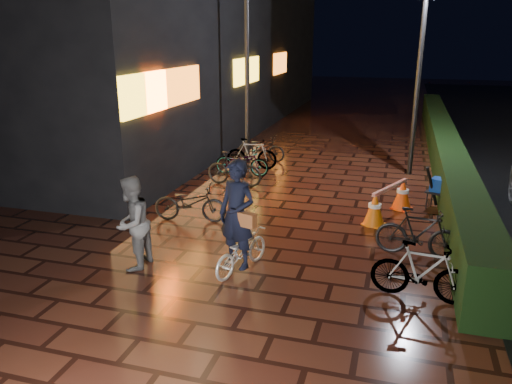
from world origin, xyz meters
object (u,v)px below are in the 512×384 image
(bystander_person, at_px, (132,223))
(cart_assembly, at_px, (440,187))
(traffic_barrier, at_px, (389,201))
(cyclist, at_px, (239,232))

(bystander_person, xyz_separation_m, cart_assembly, (5.17, 4.66, -0.28))
(cart_assembly, bearing_deg, traffic_barrier, -142.12)
(bystander_person, distance_m, traffic_barrier, 5.62)
(traffic_barrier, bearing_deg, cart_assembly, 37.88)
(cyclist, height_order, traffic_barrier, cyclist)
(bystander_person, xyz_separation_m, traffic_barrier, (4.10, 3.83, -0.45))
(traffic_barrier, bearing_deg, bystander_person, -136.96)
(bystander_person, bearing_deg, cyclist, 101.05)
(bystander_person, height_order, cart_assembly, bystander_person)
(cyclist, height_order, cart_assembly, cyclist)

